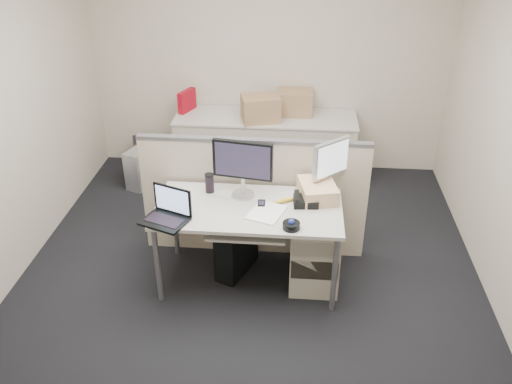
# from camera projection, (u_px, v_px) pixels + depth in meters

# --- Properties ---
(floor) EXTENTS (4.00, 4.50, 0.01)m
(floor) POSITION_uv_depth(u_px,v_px,m) (249.00, 279.00, 4.71)
(floor) COLOR black
(floor) RESTS_ON ground
(wall_back) EXTENTS (4.00, 0.02, 2.70)m
(wall_back) POSITION_uv_depth(u_px,v_px,m) (268.00, 54.00, 5.99)
(wall_back) COLOR #BCB49D
(wall_back) RESTS_ON ground
(wall_front) EXTENTS (4.00, 0.02, 2.70)m
(wall_front) POSITION_uv_depth(u_px,v_px,m) (190.00, 371.00, 2.09)
(wall_front) COLOR #BCB49D
(wall_front) RESTS_ON ground
(desk) EXTENTS (1.50, 0.75, 0.73)m
(desk) POSITION_uv_depth(u_px,v_px,m) (249.00, 214.00, 4.38)
(desk) COLOR #B2AFA8
(desk) RESTS_ON floor
(keyboard_tray) EXTENTS (0.62, 0.32, 0.02)m
(keyboard_tray) POSITION_uv_depth(u_px,v_px,m) (246.00, 231.00, 4.25)
(keyboard_tray) COLOR #B2AFA8
(keyboard_tray) RESTS_ON desk
(drawer_pedestal) EXTENTS (0.40, 0.55, 0.65)m
(drawer_pedestal) POSITION_uv_depth(u_px,v_px,m) (315.00, 248.00, 4.55)
(drawer_pedestal) COLOR #B7B19D
(drawer_pedestal) RESTS_ON floor
(cubicle_partition) EXTENTS (2.00, 0.06, 1.10)m
(cubicle_partition) POSITION_uv_depth(u_px,v_px,m) (254.00, 199.00, 4.82)
(cubicle_partition) COLOR tan
(cubicle_partition) RESTS_ON floor
(back_counter) EXTENTS (2.00, 0.60, 0.72)m
(back_counter) POSITION_uv_depth(u_px,v_px,m) (265.00, 148.00, 6.20)
(back_counter) COLOR #B7B19D
(back_counter) RESTS_ON floor
(monitor_main) EXTENTS (0.52, 0.27, 0.49)m
(monitor_main) POSITION_uv_depth(u_px,v_px,m) (243.00, 169.00, 4.39)
(monitor_main) COLOR black
(monitor_main) RESTS_ON desk
(monitor_small) EXTENTS (0.40, 0.39, 0.46)m
(monitor_small) POSITION_uv_depth(u_px,v_px,m) (331.00, 167.00, 4.46)
(monitor_small) COLOR #B7B7BC
(monitor_small) RESTS_ON desk
(laptop) EXTENTS (0.41, 0.36, 0.25)m
(laptop) POSITION_uv_depth(u_px,v_px,m) (163.00, 208.00, 4.09)
(laptop) COLOR black
(laptop) RESTS_ON desk
(trackball) EXTENTS (0.14, 0.14, 0.05)m
(trackball) POSITION_uv_depth(u_px,v_px,m) (291.00, 226.00, 4.07)
(trackball) COLOR black
(trackball) RESTS_ON desk
(desk_phone) EXTENTS (0.21, 0.18, 0.06)m
(desk_phone) POSITION_uv_depth(u_px,v_px,m) (306.00, 201.00, 4.37)
(desk_phone) COLOR black
(desk_phone) RESTS_ON desk
(paper_stack) EXTENTS (0.33, 0.37, 0.01)m
(paper_stack) POSITION_uv_depth(u_px,v_px,m) (267.00, 212.00, 4.26)
(paper_stack) COLOR white
(paper_stack) RESTS_ON desk
(sticky_pad) EXTENTS (0.10, 0.10, 0.01)m
(sticky_pad) POSITION_uv_depth(u_px,v_px,m) (260.00, 208.00, 4.32)
(sticky_pad) COLOR yellow
(sticky_pad) RESTS_ON desk
(travel_mug) EXTENTS (0.09, 0.09, 0.16)m
(travel_mug) POSITION_uv_depth(u_px,v_px,m) (210.00, 184.00, 4.53)
(travel_mug) COLOR black
(travel_mug) RESTS_ON desk
(banana) EXTENTS (0.17, 0.11, 0.04)m
(banana) POSITION_uv_depth(u_px,v_px,m) (284.00, 200.00, 4.40)
(banana) COLOR yellow
(banana) RESTS_ON desk
(cellphone) EXTENTS (0.06, 0.12, 0.02)m
(cellphone) POSITION_uv_depth(u_px,v_px,m) (262.00, 204.00, 4.38)
(cellphone) COLOR black
(cellphone) RESTS_ON desk
(manila_folders) EXTENTS (0.35, 0.41, 0.13)m
(manila_folders) POSITION_uv_depth(u_px,v_px,m) (318.00, 191.00, 4.45)
(manila_folders) COLOR #DBB784
(manila_folders) RESTS_ON desk
(keyboard) EXTENTS (0.46, 0.23, 0.02)m
(keyboard) POSITION_uv_depth(u_px,v_px,m) (253.00, 226.00, 4.27)
(keyboard) COLOR black
(keyboard) RESTS_ON keyboard_tray
(pc_tower_desk) EXTENTS (0.35, 0.50, 0.43)m
(pc_tower_desk) POSITION_uv_depth(u_px,v_px,m) (237.00, 250.00, 4.71)
(pc_tower_desk) COLOR black
(pc_tower_desk) RESTS_ON floor
(pc_tower_spare_dark) EXTENTS (0.31, 0.44, 0.38)m
(pc_tower_spare_dark) POSITION_uv_depth(u_px,v_px,m) (143.00, 156.00, 6.39)
(pc_tower_spare_dark) COLOR black
(pc_tower_spare_dark) RESTS_ON floor
(pc_tower_spare_silver) EXTENTS (0.34, 0.51, 0.45)m
(pc_tower_spare_silver) POSITION_uv_depth(u_px,v_px,m) (144.00, 165.00, 6.11)
(pc_tower_spare_silver) COLOR #B7B7BC
(pc_tower_spare_silver) RESTS_ON floor
(cardboard_box_left) EXTENTS (0.46, 0.39, 0.30)m
(cardboard_box_left) POSITION_uv_depth(u_px,v_px,m) (260.00, 109.00, 5.85)
(cardboard_box_left) COLOR #957256
(cardboard_box_left) RESTS_ON back_counter
(cardboard_box_right) EXTENTS (0.40, 0.31, 0.29)m
(cardboard_box_right) POSITION_uv_depth(u_px,v_px,m) (294.00, 103.00, 6.03)
(cardboard_box_right) COLOR #957256
(cardboard_box_right) RESTS_ON back_counter
(red_binder) EXTENTS (0.17, 0.28, 0.26)m
(red_binder) POSITION_uv_depth(u_px,v_px,m) (187.00, 102.00, 6.11)
(red_binder) COLOR maroon
(red_binder) RESTS_ON back_counter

